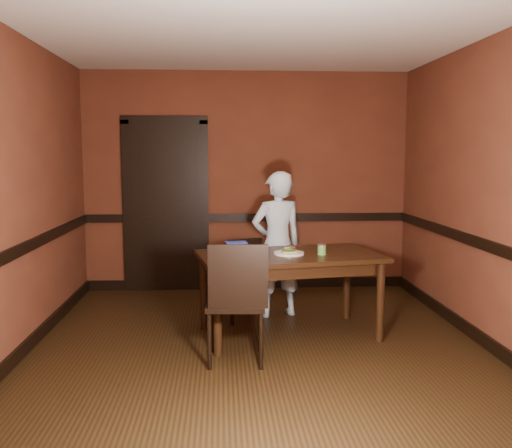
{
  "coord_description": "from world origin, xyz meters",
  "views": [
    {
      "loc": [
        -0.32,
        -4.84,
        1.69
      ],
      "look_at": [
        0.0,
        0.35,
        1.05
      ],
      "focal_mm": 40.0,
      "sensor_mm": 36.0,
      "label": 1
    }
  ],
  "objects": [
    {
      "name": "sauce_jar",
      "position": [
        0.6,
        0.26,
        0.82
      ],
      "size": [
        0.08,
        0.08,
        0.1
      ],
      "rotation": [
        0.0,
        0.0,
        0.1
      ],
      "color": "#5B9942",
      "rests_on": "dining_table"
    },
    {
      "name": "baseboard_left",
      "position": [
        -1.99,
        0.0,
        0.06
      ],
      "size": [
        0.03,
        4.5,
        0.12
      ],
      "primitive_type": "cube",
      "color": "black",
      "rests_on": "ground"
    },
    {
      "name": "cheese_saucer",
      "position": [
        -0.05,
        0.43,
        0.79
      ],
      "size": [
        0.16,
        0.16,
        0.05
      ],
      "rotation": [
        0.0,
        0.0,
        0.02
      ],
      "color": "white",
      "rests_on": "dining_table"
    },
    {
      "name": "sandwich_plate",
      "position": [
        0.3,
        0.3,
        0.79
      ],
      "size": [
        0.28,
        0.28,
        0.07
      ],
      "rotation": [
        0.0,
        0.0,
        -0.15
      ],
      "color": "white",
      "rests_on": "dining_table"
    },
    {
      "name": "ceiling",
      "position": [
        0.0,
        0.0,
        2.7
      ],
      "size": [
        4.0,
        4.5,
        0.01
      ],
      "primitive_type": "cube",
      "color": "silver",
      "rests_on": "ground"
    },
    {
      "name": "dado_right",
      "position": [
        1.99,
        0.0,
        0.9
      ],
      "size": [
        0.03,
        4.5,
        0.1
      ],
      "primitive_type": "cube",
      "color": "black",
      "rests_on": "ground"
    },
    {
      "name": "wrapped_veg",
      "position": [
        -0.2,
        0.07,
        0.81
      ],
      "size": [
        0.29,
        0.16,
        0.08
      ],
      "primitive_type": "cylinder",
      "rotation": [
        0.0,
        1.57,
        0.33
      ],
      "color": "#164316",
      "rests_on": "dining_table"
    },
    {
      "name": "wall_front",
      "position": [
        0.0,
        -2.25,
        1.35
      ],
      "size": [
        4.0,
        0.02,
        2.7
      ],
      "primitive_type": "cube",
      "color": "#5A2B1B",
      "rests_on": "ground"
    },
    {
      "name": "food_tub",
      "position": [
        -0.18,
        0.52,
        0.82
      ],
      "size": [
        0.22,
        0.17,
        0.09
      ],
      "rotation": [
        0.0,
        0.0,
        0.13
      ],
      "color": "blue",
      "rests_on": "dining_table"
    },
    {
      "name": "person",
      "position": [
        0.26,
        0.99,
        0.76
      ],
      "size": [
        0.63,
        0.51,
        1.51
      ],
      "primitive_type": "imported",
      "rotation": [
        0.0,
        0.0,
        3.43
      ],
      "color": "silver",
      "rests_on": "floor"
    },
    {
      "name": "dado_left",
      "position": [
        -1.99,
        0.0,
        0.9
      ],
      "size": [
        0.03,
        4.5,
        0.1
      ],
      "primitive_type": "cube",
      "color": "black",
      "rests_on": "ground"
    },
    {
      "name": "dado_back",
      "position": [
        0.0,
        2.23,
        0.9
      ],
      "size": [
        4.0,
        0.03,
        0.1
      ],
      "primitive_type": "cube",
      "color": "black",
      "rests_on": "ground"
    },
    {
      "name": "wall_right",
      "position": [
        2.0,
        0.0,
        1.35
      ],
      "size": [
        0.02,
        4.5,
        2.7
      ],
      "primitive_type": "cube",
      "color": "#5A2B1B",
      "rests_on": "ground"
    },
    {
      "name": "baseboard_back",
      "position": [
        0.0,
        2.23,
        0.06
      ],
      "size": [
        4.0,
        0.03,
        0.12
      ],
      "primitive_type": "cube",
      "color": "black",
      "rests_on": "ground"
    },
    {
      "name": "wall_left",
      "position": [
        -2.0,
        0.0,
        1.35
      ],
      "size": [
        0.02,
        4.5,
        2.7
      ],
      "primitive_type": "cube",
      "color": "#5A2B1B",
      "rests_on": "ground"
    },
    {
      "name": "door",
      "position": [
        -1.0,
        2.22,
        1.09
      ],
      "size": [
        1.05,
        0.07,
        2.2
      ],
      "color": "black",
      "rests_on": "ground"
    },
    {
      "name": "floor",
      "position": [
        0.0,
        0.0,
        0.0
      ],
      "size": [
        4.0,
        4.5,
        0.01
      ],
      "primitive_type": "cube",
      "color": "black",
      "rests_on": "ground"
    },
    {
      "name": "chair_far",
      "position": [
        -0.13,
        0.89,
        0.4
      ],
      "size": [
        0.49,
        0.49,
        0.81
      ],
      "primitive_type": null,
      "rotation": [
        0.0,
        0.0,
        0.38
      ],
      "color": "black",
      "rests_on": "floor"
    },
    {
      "name": "baseboard_right",
      "position": [
        1.99,
        0.0,
        0.06
      ],
      "size": [
        0.03,
        4.5,
        0.12
      ],
      "primitive_type": "cube",
      "color": "black",
      "rests_on": "ground"
    },
    {
      "name": "wall_back",
      "position": [
        0.0,
        2.25,
        1.35
      ],
      "size": [
        4.0,
        0.02,
        2.7
      ],
      "primitive_type": "cube",
      "color": "#5A2B1B",
      "rests_on": "ground"
    },
    {
      "name": "dining_table",
      "position": [
        0.31,
        0.33,
        0.39
      ],
      "size": [
        1.79,
        1.21,
        0.77
      ],
      "primitive_type": "cube",
      "rotation": [
        0.0,
        0.0,
        0.18
      ],
      "color": "black",
      "rests_on": "floor"
    },
    {
      "name": "chair_near",
      "position": [
        -0.21,
        -0.31,
        0.5
      ],
      "size": [
        0.49,
        0.49,
        1.0
      ],
      "primitive_type": null,
      "rotation": [
        0.0,
        0.0,
        3.08
      ],
      "color": "black",
      "rests_on": "floor"
    }
  ]
}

